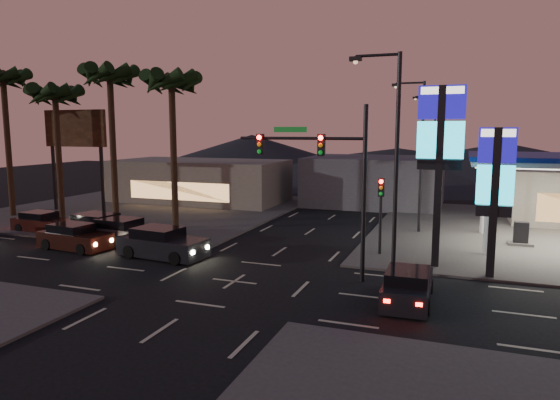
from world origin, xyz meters
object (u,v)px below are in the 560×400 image
at_px(pylon_sign_tall, 440,140).
at_px(suv_station, 408,287).
at_px(car_lane_b_mid, 99,228).
at_px(car_lane_b_rear, 42,223).
at_px(car_lane_a_mid, 75,237).
at_px(traffic_signal_mast, 327,167).
at_px(pylon_sign_short, 495,179).
at_px(car_lane_b_front, 123,232).
at_px(car_lane_a_front, 162,244).

bearing_deg(pylon_sign_tall, suv_station, -97.68).
relative_size(car_lane_b_mid, suv_station, 1.22).
bearing_deg(suv_station, car_lane_b_rear, 166.92).
distance_m(car_lane_b_rear, suv_station, 25.49).
bearing_deg(suv_station, pylon_sign_tall, 82.32).
xyz_separation_m(car_lane_b_mid, car_lane_b_rear, (-5.26, 0.58, -0.12)).
bearing_deg(car_lane_a_mid, traffic_signal_mast, -1.97).
xyz_separation_m(traffic_signal_mast, car_lane_b_mid, (-15.58, 3.08, -4.47)).
height_order(pylon_sign_tall, traffic_signal_mast, pylon_sign_tall).
height_order(pylon_sign_short, car_lane_b_front, pylon_sign_short).
height_order(car_lane_b_front, car_lane_b_mid, car_lane_b_mid).
xyz_separation_m(traffic_signal_mast, car_lane_a_mid, (-15.18, 0.52, -4.54)).
distance_m(pylon_sign_tall, traffic_signal_mast, 6.02).
bearing_deg(traffic_signal_mast, pylon_sign_short, 19.13).
bearing_deg(pylon_sign_tall, car_lane_b_mid, -178.78).
relative_size(car_lane_b_mid, car_lane_b_rear, 1.20).
height_order(pylon_sign_tall, car_lane_a_mid, pylon_sign_tall).
bearing_deg(car_lane_a_mid, car_lane_b_mid, 98.80).
relative_size(car_lane_a_mid, car_lane_b_mid, 0.90).
distance_m(car_lane_b_front, suv_station, 17.87).
bearing_deg(car_lane_a_front, car_lane_b_rear, 165.28).
relative_size(traffic_signal_mast, car_lane_b_rear, 1.86).
distance_m(car_lane_a_front, car_lane_a_mid, 5.85).
height_order(pylon_sign_short, car_lane_a_front, pylon_sign_short).
xyz_separation_m(pylon_sign_tall, suv_station, (-0.76, -5.62, -5.74)).
height_order(traffic_signal_mast, car_lane_a_mid, traffic_signal_mast).
xyz_separation_m(car_lane_a_front, car_lane_b_front, (-3.96, 1.81, -0.02)).
distance_m(pylon_sign_tall, car_lane_a_mid, 20.94).
bearing_deg(suv_station, car_lane_a_front, 168.35).
bearing_deg(car_lane_a_front, car_lane_b_mid, 158.65).
distance_m(car_lane_a_front, car_lane_b_mid, 6.70).
bearing_deg(pylon_sign_short, traffic_signal_mast, -160.87).
bearing_deg(car_lane_b_front, pylon_sign_short, 0.18).
distance_m(traffic_signal_mast, suv_station, 6.42).
relative_size(car_lane_a_mid, car_lane_b_front, 0.94).
bearing_deg(car_lane_b_rear, suv_station, -13.08).
bearing_deg(car_lane_b_mid, car_lane_b_front, -15.54).
bearing_deg(suv_station, traffic_signal_mast, 152.14).
bearing_deg(pylon_sign_tall, car_lane_b_rear, 179.66).
relative_size(pylon_sign_tall, suv_station, 2.12).
bearing_deg(traffic_signal_mast, suv_station, -27.86).
xyz_separation_m(pylon_sign_tall, pylon_sign_short, (2.50, -1.00, -1.74)).
relative_size(car_lane_a_front, car_lane_b_mid, 0.99).
distance_m(car_lane_a_front, car_lane_b_rear, 11.90).
distance_m(pylon_sign_short, car_lane_b_mid, 23.16).
bearing_deg(car_lane_b_rear, car_lane_b_front, -9.16).
xyz_separation_m(pylon_sign_short, car_lane_b_rear, (-28.08, 1.15, -4.02)).
relative_size(pylon_sign_tall, pylon_sign_short, 1.29).
relative_size(pylon_sign_short, car_lane_b_front, 1.41).
relative_size(pylon_sign_short, car_lane_b_rear, 1.63).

